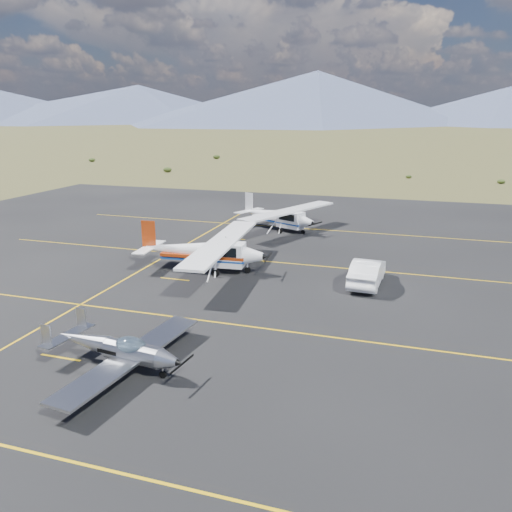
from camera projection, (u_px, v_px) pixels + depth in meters
The scene contains 6 objects.
ground at pixel (162, 334), 23.78m from camera, with size 1600.00×1600.00×0.00m, color #383D1C.
apron at pixel (216, 287), 30.20m from camera, with size 72.00×72.00×0.02m, color black.
aircraft_low_wing at pixel (120, 349), 20.34m from camera, with size 5.99×8.30×1.79m.
aircraft_cessna at pixel (204, 250), 32.92m from camera, with size 7.60×12.64×3.19m.
aircraft_plain at pixel (279, 215), 44.56m from camera, with size 8.48×11.22×2.95m.
sedan at pixel (367, 272), 30.37m from camera, with size 1.70×4.86×1.60m, color white.
Camera 1 is at (10.81, -19.49, 10.15)m, focal length 35.00 mm.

